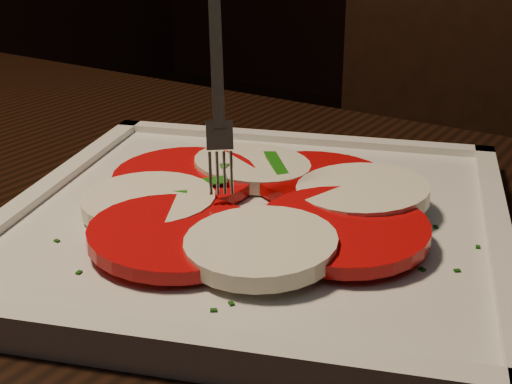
# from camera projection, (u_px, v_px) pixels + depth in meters

# --- Properties ---
(chair) EXTENTS (0.45, 0.45, 0.93)m
(chair) POSITION_uv_depth(u_px,v_px,m) (438.00, 183.00, 1.14)
(chair) COLOR black
(chair) RESTS_ON ground
(plate) EXTENTS (0.42, 0.42, 0.01)m
(plate) POSITION_uv_depth(u_px,v_px,m) (256.00, 223.00, 0.47)
(plate) COLOR silver
(plate) RESTS_ON table
(caprese_salad) EXTENTS (0.26, 0.26, 0.02)m
(caprese_salad) POSITION_uv_depth(u_px,v_px,m) (256.00, 201.00, 0.47)
(caprese_salad) COLOR #BE040A
(caprese_salad) RESTS_ON plate
(fork) EXTENTS (0.05, 0.06, 0.14)m
(fork) POSITION_uv_depth(u_px,v_px,m) (216.00, 70.00, 0.45)
(fork) COLOR white
(fork) RESTS_ON caprese_salad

